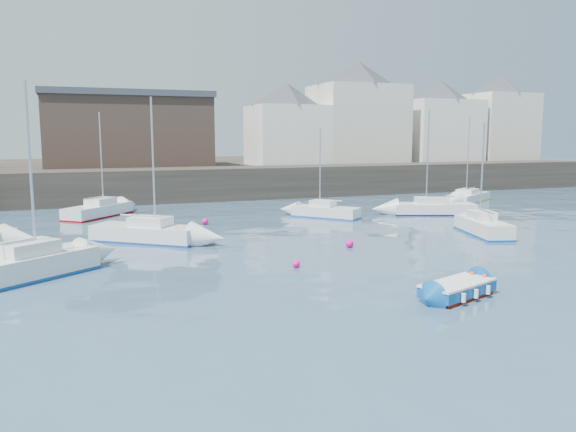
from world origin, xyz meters
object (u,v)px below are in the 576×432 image
object	(u,v)px
buoy_far	(205,224)
sailboat_b	(146,233)
sailboat_h	(99,210)
sailboat_d	(433,208)
sailboat_f	(325,211)
sailboat_c	(483,226)
sailboat_a	(24,266)
blue_dinghy	(458,289)
buoy_near	(296,267)
buoy_mid	(349,247)
sailboat_g	(468,197)

from	to	relation	value
buoy_far	sailboat_b	bearing A→B (deg)	-131.49
sailboat_h	buoy_far	bearing A→B (deg)	-44.45
sailboat_d	sailboat_f	size ratio (longest dim) A/B	1.21
sailboat_h	sailboat_c	bearing A→B (deg)	-37.05
sailboat_f	sailboat_h	xyz separation A→B (m)	(-15.73, 6.39, 0.04)
sailboat_d	sailboat_h	world-z (taller)	sailboat_d
sailboat_a	sailboat_h	bearing A→B (deg)	78.69
blue_dinghy	sailboat_b	world-z (taller)	sailboat_b
sailboat_h	buoy_near	distance (m)	21.93
buoy_far	sailboat_f	bearing A→B (deg)	0.82
sailboat_d	buoy_far	xyz separation A→B (m)	(-17.58, 1.30, -0.48)
sailboat_b	sailboat_h	size ratio (longest dim) A/B	1.05
sailboat_b	buoy_mid	distance (m)	11.57
sailboat_g	buoy_far	world-z (taller)	sailboat_g
buoy_near	sailboat_a	bearing A→B (deg)	170.14
sailboat_f	buoy_mid	bearing A→B (deg)	-107.77
sailboat_a	sailboat_h	world-z (taller)	sailboat_a
sailboat_g	buoy_near	world-z (taller)	sailboat_g
blue_dinghy	sailboat_a	bearing A→B (deg)	150.66
sailboat_g	buoy_mid	distance (m)	24.99
sailboat_c	sailboat_g	bearing A→B (deg)	54.39
buoy_mid	blue_dinghy	bearing A→B (deg)	-93.12
buoy_mid	buoy_far	bearing A→B (deg)	117.94
sailboat_f	sailboat_h	bearing A→B (deg)	157.91
blue_dinghy	sailboat_c	size ratio (longest dim) A/B	0.51
sailboat_f	sailboat_h	world-z (taller)	sailboat_h
buoy_near	buoy_far	bearing A→B (deg)	94.99
buoy_near	buoy_far	distance (m)	14.00
sailboat_a	buoy_far	xyz separation A→B (m)	(10.34, 11.94, -0.58)
sailboat_a	buoy_near	bearing A→B (deg)	-9.86
sailboat_f	sailboat_g	size ratio (longest dim) A/B	0.85
sailboat_g	sailboat_h	world-z (taller)	sailboat_h
sailboat_f	sailboat_g	distance (m)	16.98
sailboat_g	sailboat_h	size ratio (longest dim) A/B	1.00
blue_dinghy	buoy_near	size ratio (longest dim) A/B	10.02
sailboat_f	buoy_near	world-z (taller)	sailboat_f
sailboat_b	sailboat_d	world-z (taller)	sailboat_b
sailboat_a	blue_dinghy	bearing A→B (deg)	-29.34
sailboat_a	buoy_mid	distance (m)	16.04
sailboat_g	buoy_near	xyz separation A→B (m)	(-24.26, -18.50, -0.44)
sailboat_a	buoy_near	xyz separation A→B (m)	(11.55, -2.01, -0.58)
blue_dinghy	sailboat_f	xyz separation A→B (m)	(3.99, 20.75, 0.12)
buoy_near	buoy_mid	size ratio (longest dim) A/B	0.81
sailboat_d	buoy_far	bearing A→B (deg)	175.77
sailboat_b	buoy_far	size ratio (longest dim) A/B	18.47
sailboat_a	buoy_mid	bearing A→B (deg)	4.69
sailboat_c	sailboat_d	world-z (taller)	sailboat_d
sailboat_a	sailboat_d	bearing A→B (deg)	20.87
sailboat_b	sailboat_c	bearing A→B (deg)	-13.84
sailboat_b	sailboat_c	distance (m)	20.20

